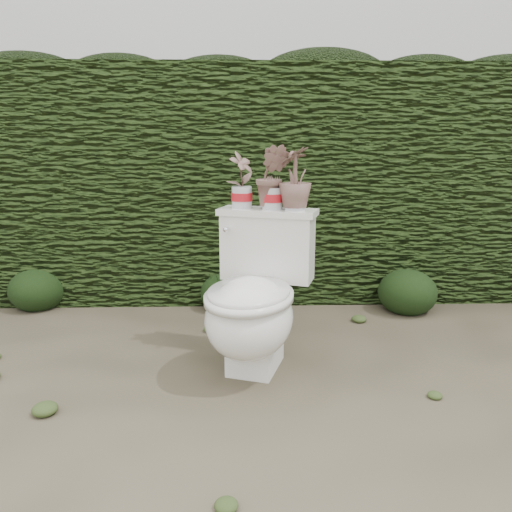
{
  "coord_description": "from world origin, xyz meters",
  "views": [
    {
      "loc": [
        0.16,
        -2.17,
        1.13
      ],
      "look_at": [
        0.23,
        0.27,
        0.55
      ],
      "focal_mm": 35.0,
      "sensor_mm": 36.0,
      "label": 1
    }
  ],
  "objects_px": {
    "potted_plant_left": "(242,181)",
    "potted_plant_center": "(272,179)",
    "toilet": "(254,301)",
    "potted_plant_right": "(295,180)"
  },
  "relations": [
    {
      "from": "potted_plant_left",
      "to": "potted_plant_center",
      "type": "bearing_deg",
      "value": -64.61
    },
    {
      "from": "potted_plant_left",
      "to": "potted_plant_center",
      "type": "xyz_separation_m",
      "value": [
        0.15,
        -0.05,
        0.02
      ]
    },
    {
      "from": "toilet",
      "to": "potted_plant_right",
      "type": "bearing_deg",
      "value": 59.44
    },
    {
      "from": "potted_plant_center",
      "to": "potted_plant_right",
      "type": "relative_size",
      "value": 1.03
    },
    {
      "from": "toilet",
      "to": "potted_plant_left",
      "type": "bearing_deg",
      "value": 120.2
    },
    {
      "from": "toilet",
      "to": "potted_plant_left",
      "type": "distance_m",
      "value": 0.62
    },
    {
      "from": "potted_plant_center",
      "to": "potted_plant_right",
      "type": "distance_m",
      "value": 0.12
    },
    {
      "from": "potted_plant_left",
      "to": "potted_plant_right",
      "type": "relative_size",
      "value": 0.92
    },
    {
      "from": "potted_plant_left",
      "to": "potted_plant_right",
      "type": "xyz_separation_m",
      "value": [
        0.27,
        -0.09,
        0.01
      ]
    },
    {
      "from": "potted_plant_left",
      "to": "potted_plant_center",
      "type": "relative_size",
      "value": 0.89
    }
  ]
}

